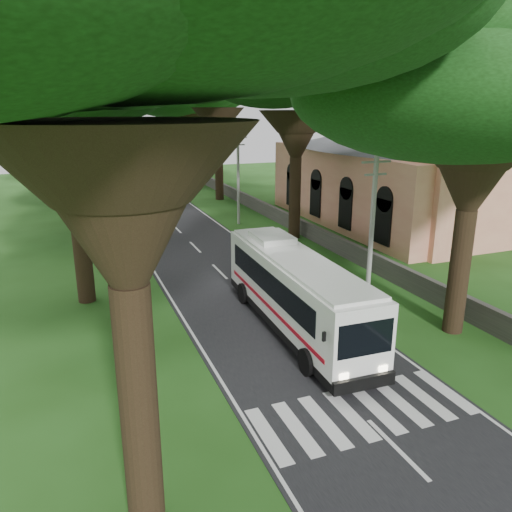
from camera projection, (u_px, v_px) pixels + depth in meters
The scene contains 20 objects.
ground at pixel (331, 384), 18.68m from camera, with size 140.00×140.00×0.00m, color #1F4814.
road at pixel (180, 232), 40.96m from camera, with size 8.00×120.00×0.04m, color black.
crosswalk at pixel (360, 413), 16.90m from camera, with size 8.00×3.00×0.01m, color silver.
property_wall at pixel (285, 219), 43.03m from camera, with size 0.35×50.00×1.20m, color #383533.
church at pixel (392, 167), 42.68m from camera, with size 14.00×24.00×11.60m.
pole_near at pixel (372, 227), 24.73m from camera, with size 1.60×0.24×8.00m.
pole_mid at pixel (238, 176), 42.56m from camera, with size 1.60×0.24×8.00m.
pole_far at pixel (183, 155), 60.38m from camera, with size 1.60×0.24×8.00m.
tree_l_mida at pixel (62, 59), 23.09m from camera, with size 12.51×12.51×14.93m.
tree_l_midb at pixel (66, 91), 39.59m from camera, with size 13.10×13.10×14.01m.
tree_l_far at pixel (51, 80), 54.83m from camera, with size 16.05×16.05×16.14m.
tree_r_near at pixel (485, 66), 19.74m from camera, with size 16.17×16.17×15.00m.
tree_r_mida at pixel (298, 67), 35.63m from camera, with size 13.03×13.03×15.58m.
tree_r_midb at pixel (217, 76), 51.43m from camera, with size 12.63×12.63×15.78m.
tree_r_far at pixel (186, 92), 68.16m from camera, with size 14.96×14.96×14.97m.
coach_bus at pixel (295, 290), 22.78m from camera, with size 3.07×12.01×3.52m.
distant_car_a at pixel (147, 206), 48.26m from camera, with size 1.49×3.71×1.27m, color #A3A2A7.
distant_car_b at pixel (109, 182), 63.57m from camera, with size 1.26×3.62×1.19m, color #222D4F.
distant_car_c at pixel (126, 168), 76.45m from camera, with size 2.10×5.16×1.50m, color maroon.
pedestrian at pixel (141, 332), 20.88m from camera, with size 0.64×0.42×1.75m, color black.
Camera 1 is at (-8.62, -14.33, 10.00)m, focal length 35.00 mm.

